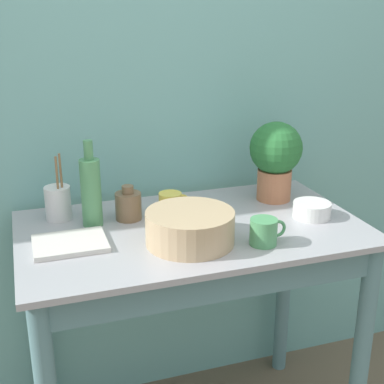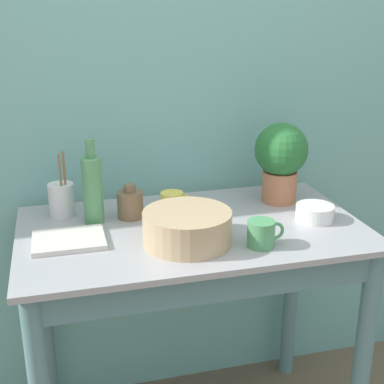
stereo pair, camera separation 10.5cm
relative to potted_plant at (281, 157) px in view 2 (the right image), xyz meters
name	(u,v)px [view 2 (the right image)]	position (x,y,z in m)	size (l,w,h in m)	color
wall_back	(166,109)	(-0.37, 0.23, 0.15)	(6.00, 0.05, 2.40)	#70ADA8
counter_table	(194,283)	(-0.37, -0.17, -0.37)	(1.13, 0.66, 0.88)	slate
potted_plant	(281,157)	(0.00, 0.00, 0.00)	(0.19, 0.19, 0.29)	#B7704C
bowl_wash_large	(187,227)	(-0.42, -0.27, -0.12)	(0.27, 0.27, 0.10)	tan
bottle_tall	(93,188)	(-0.68, -0.03, -0.05)	(0.07, 0.07, 0.29)	#4C8C59
bottle_short	(130,204)	(-0.56, -0.02, -0.12)	(0.09, 0.09, 0.12)	brown
mug_green	(262,234)	(-0.21, -0.35, -0.13)	(0.12, 0.08, 0.08)	#4C935B
mug_yellow	(173,204)	(-0.41, -0.04, -0.13)	(0.11, 0.08, 0.08)	#E5CC4C
bowl_small_enamel_white	(315,213)	(0.04, -0.20, -0.14)	(0.13, 0.13, 0.05)	silver
utensil_cup	(62,199)	(-0.78, 0.06, -0.11)	(0.09, 0.09, 0.23)	silver
tray_board	(69,240)	(-0.77, -0.18, -0.16)	(0.22, 0.17, 0.02)	beige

